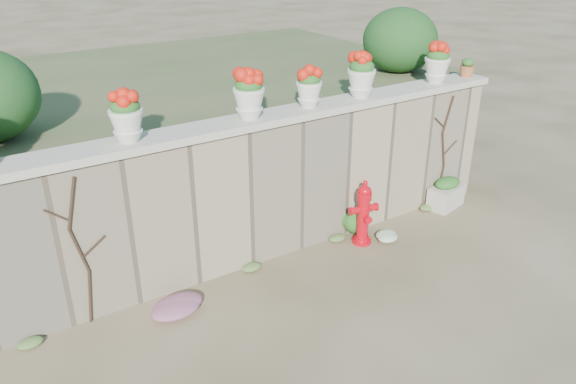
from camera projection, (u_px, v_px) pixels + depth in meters
ground at (347, 314)px, 6.94m from camera, size 80.00×80.00×0.00m
stone_wall at (270, 190)px, 7.88m from camera, size 8.00×0.40×2.00m
wall_cap at (269, 118)px, 7.43m from camera, size 8.10×0.52×0.10m
raised_fill at (180, 128)px, 10.31m from camera, size 9.00×6.00×2.00m
back_shrub_right at (400, 40)px, 9.79m from camera, size 1.30×1.30×1.10m
vine_left at (80, 251)px, 6.41m from camera, size 0.60×0.04×1.91m
vine_right at (444, 150)px, 9.30m from camera, size 0.60×0.04×1.91m
fire_hydrant at (363, 212)px, 8.31m from camera, size 0.45×0.32×1.02m
planter_box at (446, 193)px, 9.52m from camera, size 0.72×0.52×0.54m
green_shrub at (359, 218)px, 8.67m from camera, size 0.55×0.50×0.52m
magenta_clump at (172, 307)px, 6.90m from camera, size 0.83×0.55×0.22m
white_flowers at (384, 236)px, 8.51m from camera, size 0.52×0.42×0.19m
urn_pot_1 at (126, 116)px, 6.35m from camera, size 0.39×0.39×0.61m
urn_pot_2 at (249, 94)px, 7.13m from camera, size 0.41×0.41×0.64m
urn_pot_3 at (309, 87)px, 7.60m from camera, size 0.36×0.36×0.56m
urn_pot_4 at (361, 75)px, 8.03m from camera, size 0.41×0.41×0.64m
urn_pot_5 at (437, 63)px, 8.79m from camera, size 0.40×0.40×0.63m
terracotta_pot at (467, 68)px, 9.21m from camera, size 0.24×0.24×0.29m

